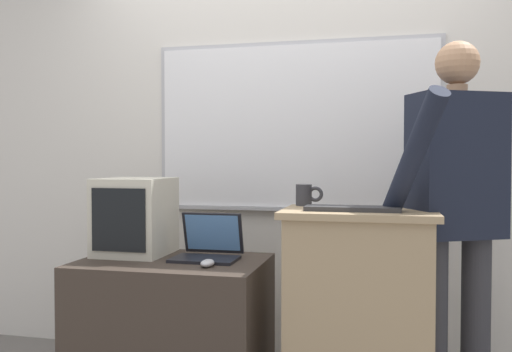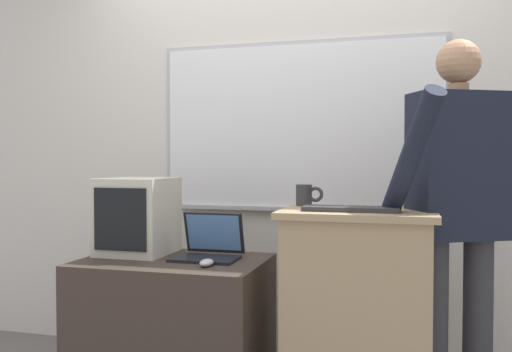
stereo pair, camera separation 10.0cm
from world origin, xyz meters
name	(u,v)px [view 1 (the left image)]	position (x,y,z in m)	size (l,w,h in m)	color
back_wall	(286,125)	(0.00, 1.21, 1.43)	(6.40, 0.17, 2.86)	silver
lectern_podium	(358,319)	(0.48, 0.38, 0.50)	(0.68, 0.45, 0.99)	tan
side_desk	(173,332)	(-0.42, 0.42, 0.36)	(0.91, 0.62, 0.72)	#382D26
person_presenter	(456,206)	(0.91, 0.51, 1.01)	(0.58, 0.70, 1.75)	#333338
laptop	(209,246)	(-0.26, 0.50, 0.78)	(0.32, 0.27, 0.22)	black
wireless_keyboard	(352,209)	(0.46, 0.33, 1.00)	(0.41, 0.14, 0.02)	#2D2D30
computer_mouse_by_laptop	(207,263)	(-0.20, 0.30, 0.74)	(0.06, 0.10, 0.03)	#BCBCC1
crt_monitor	(135,216)	(-0.67, 0.53, 0.92)	(0.35, 0.37, 0.40)	beige
coffee_mug	(305,195)	(0.22, 0.54, 1.04)	(0.13, 0.08, 0.10)	#333338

